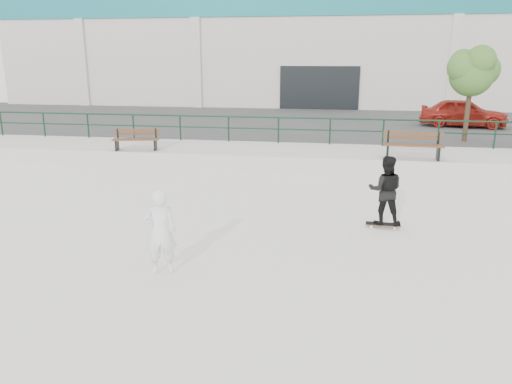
% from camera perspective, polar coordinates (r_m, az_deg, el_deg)
% --- Properties ---
extents(ground, '(120.00, 120.00, 0.00)m').
position_cam_1_polar(ground, '(9.46, 0.62, -8.54)').
color(ground, silver).
rests_on(ground, ground).
extents(ledge, '(30.00, 3.00, 0.50)m').
position_cam_1_polar(ledge, '(18.45, 5.16, 4.08)').
color(ledge, '#BDB7AC').
rests_on(ledge, ground).
extents(parking_strip, '(60.00, 14.00, 0.50)m').
position_cam_1_polar(parking_strip, '(26.82, 6.57, 7.56)').
color(parking_strip, '#363636').
rests_on(parking_strip, ground).
extents(railing, '(28.00, 0.06, 1.03)m').
position_cam_1_polar(railing, '(19.57, 5.52, 7.67)').
color(railing, '#12311D').
rests_on(railing, ledge).
extents(commercial_building, '(44.20, 16.33, 8.00)m').
position_cam_1_polar(commercial_building, '(40.57, 7.87, 16.24)').
color(commercial_building, beige).
rests_on(commercial_building, ground).
extents(bench_left, '(1.72, 0.81, 0.77)m').
position_cam_1_polar(bench_left, '(18.72, -13.53, 5.84)').
color(bench_left, '#53361C').
rests_on(bench_left, ledge).
extents(bench_right, '(1.97, 0.68, 0.89)m').
position_cam_1_polar(bench_right, '(17.44, 17.50, 5.09)').
color(bench_right, '#53361C').
rests_on(bench_right, ledge).
extents(tree, '(2.10, 1.86, 3.72)m').
position_cam_1_polar(tree, '(21.58, 23.52, 12.67)').
color(tree, '#4C3626').
rests_on(tree, parking_strip).
extents(red_car, '(4.20, 2.28, 1.36)m').
position_cam_1_polar(red_car, '(26.22, 22.62, 8.37)').
color(red_car, maroon).
rests_on(red_car, parking_strip).
extents(skateboard, '(0.79, 0.23, 0.09)m').
position_cam_1_polar(skateboard, '(11.88, 14.31, -3.60)').
color(skateboard, black).
rests_on(skateboard, ground).
extents(standing_skater, '(0.80, 0.64, 1.58)m').
position_cam_1_polar(standing_skater, '(11.64, 14.57, 0.19)').
color(standing_skater, black).
rests_on(standing_skater, skateboard).
extents(seated_skater, '(0.66, 0.54, 1.58)m').
position_cam_1_polar(seated_skater, '(9.08, -10.87, -4.50)').
color(seated_skater, white).
rests_on(seated_skater, ground).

